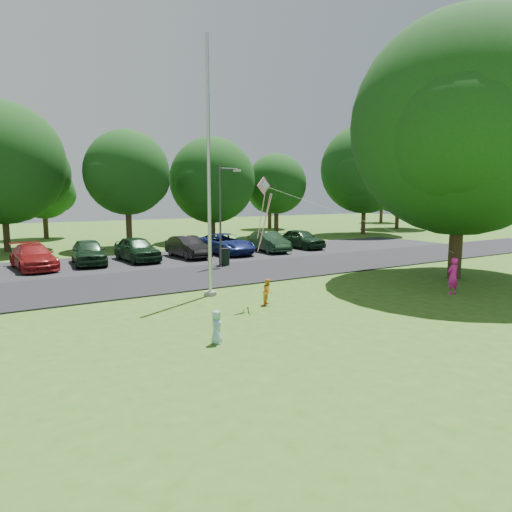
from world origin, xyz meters
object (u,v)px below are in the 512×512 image
flagpole (209,191)px  child_yellow (268,292)px  woman (453,276)px  street_lamp (223,207)px  child_blue (217,327)px  kite (270,199)px  big_tree (463,131)px  trash_can (224,257)px

flagpole → child_yellow: bearing=-65.9°
woman → child_yellow: 7.74m
woman → street_lamp: bearing=-62.5°
child_yellow → child_blue: 4.67m
flagpole → kite: (1.26, -2.40, -0.31)m
street_lamp → kite: street_lamp is taller
street_lamp → big_tree: bearing=-63.9°
woman → kite: (-7.22, 2.55, 3.11)m
trash_can → child_yellow: trash_can is taller
woman → trash_can: bearing=-63.8°
big_tree → child_blue: size_ratio=13.28×
trash_can → big_tree: (7.64, -9.20, 6.40)m
big_tree → woman: big_tree is taller
child_yellow → kite: kite is taller
child_yellow → flagpole: bearing=73.5°
street_lamp → child_yellow: (-2.63, -8.57, -2.85)m
flagpole → woman: 10.39m
child_blue → big_tree: bearing=-46.4°
woman → flagpole: bearing=-26.0°
child_blue → flagpole: bearing=8.9°
trash_can → kite: 9.72m
child_blue → woman: bearing=-54.1°
street_lamp → flagpole: bearing=-136.9°
street_lamp → child_blue: street_lamp is taller
flagpole → woman: bearing=-30.3°
trash_can → big_tree: 13.57m
street_lamp → trash_can: size_ratio=5.50×
flagpole → kite: bearing=-62.3°
big_tree → child_blue: (-14.04, -2.62, -6.45)m
kite → street_lamp: bearing=61.4°
child_blue → kite: 5.91m
flagpole → big_tree: big_tree is taller
big_tree → woman: 7.20m
child_yellow → child_blue: child_yellow is taller
flagpole → woman: flagpole is taller
street_lamp → trash_can: street_lamp is taller
flagpole → street_lamp: (3.75, 6.06, -0.83)m
street_lamp → child_yellow: size_ratio=5.75×
child_blue → kite: size_ratio=0.12×
trash_can → child_blue: 13.44m
flagpole → kite: 2.73m
street_lamp → kite: (-2.50, -8.46, 0.52)m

